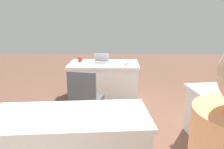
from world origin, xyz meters
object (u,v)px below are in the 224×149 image
(table_mid_left, at_px, (71,146))
(laptop_silver, at_px, (101,62))
(table_foreground, at_px, (104,80))
(scissors_red, at_px, (126,64))
(chair_aisle, at_px, (85,97))
(yarn_ball, at_px, (80,59))

(table_mid_left, xyz_separation_m, laptop_silver, (-0.18, -2.54, 0.40))
(table_foreground, bearing_deg, scissors_red, 166.02)
(chair_aisle, distance_m, scissors_red, 1.61)
(scissors_red, bearing_deg, laptop_silver, -70.78)
(yarn_ball, distance_m, scissors_red, 1.03)
(laptop_silver, xyz_separation_m, yarn_ball, (0.46, -0.19, 0.02))
(scissors_red, bearing_deg, yarn_ball, -78.17)
(table_foreground, distance_m, yarn_ball, 0.68)
(table_mid_left, bearing_deg, scissors_red, -106.08)
(table_mid_left, height_order, scissors_red, scissors_red)
(chair_aisle, xyz_separation_m, laptop_silver, (-0.15, -1.52, 0.22))
(table_foreground, xyz_separation_m, chair_aisle, (0.21, 1.56, 0.18))
(yarn_ball, bearing_deg, chair_aisle, 100.24)
(table_mid_left, xyz_separation_m, scissors_red, (-0.71, -2.47, 0.37))
(chair_aisle, bearing_deg, scissors_red, 77.11)
(table_foreground, relative_size, scissors_red, 8.17)
(laptop_silver, height_order, scissors_red, laptop_silver)
(laptop_silver, relative_size, scissors_red, 1.93)
(yarn_ball, bearing_deg, table_foreground, 164.23)
(table_foreground, xyz_separation_m, table_mid_left, (0.24, 2.59, -0.00))
(scissors_red, bearing_deg, table_foreground, -77.23)
(chair_aisle, xyz_separation_m, yarn_ball, (0.31, -1.71, 0.24))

